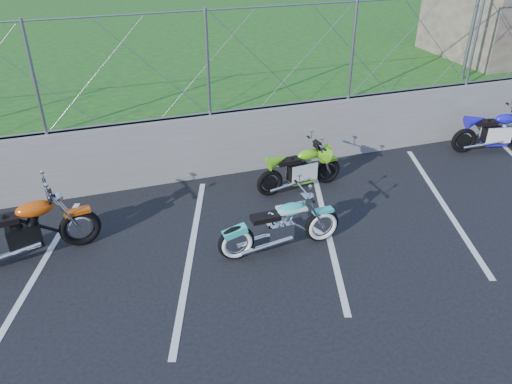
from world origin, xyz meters
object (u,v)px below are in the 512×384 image
object	(u,v)px
cruiser_turquoise	(282,228)
naked_orange	(27,232)
sportbike_blue	(495,133)
sportbike_green	(301,170)

from	to	relation	value
cruiser_turquoise	naked_orange	xyz separation A→B (m)	(-3.80, 1.03, 0.07)
naked_orange	sportbike_blue	world-z (taller)	naked_orange
naked_orange	sportbike_blue	distance (m)	9.73
naked_orange	cruiser_turquoise	bearing A→B (deg)	-23.59
cruiser_turquoise	naked_orange	world-z (taller)	naked_orange
cruiser_turquoise	sportbike_green	xyz separation A→B (m)	(1.07, 1.75, -0.01)
naked_orange	sportbike_green	size ratio (longest dim) A/B	1.24
cruiser_turquoise	naked_orange	size ratio (longest dim) A/B	0.92
naked_orange	sportbike_green	world-z (taller)	naked_orange
naked_orange	sportbike_green	xyz separation A→B (m)	(4.87, 0.72, -0.08)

